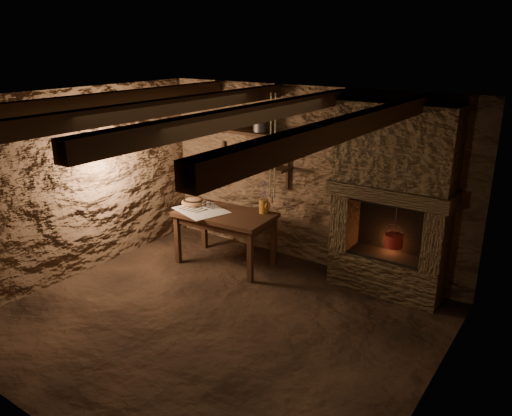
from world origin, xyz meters
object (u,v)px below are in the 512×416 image
Objects in this scene: iron_stockpot at (262,125)px; red_pot at (394,240)px; wooden_bowl at (193,202)px; stoneware_jug at (264,200)px; work_table at (225,237)px.

iron_stockpot reaches higher than red_pot.
stoneware_jug is at bearing 15.34° from wooden_bowl.
stoneware_jug is at bearing 30.10° from work_table.
stoneware_jug is 1.00m from iron_stockpot.
red_pot reaches higher than work_table.
work_table is at bearing -108.92° from iron_stockpot.
red_pot is at bearing 9.12° from wooden_bowl.
stoneware_jug is at bearing -174.59° from red_pot.
wooden_bowl is 1.44× the size of iron_stockpot.
red_pot is (2.18, 0.46, 0.31)m from work_table.
stoneware_jug is 1.88× the size of iron_stockpot.
red_pot reaches higher than wooden_bowl.
stoneware_jug reaches higher than work_table.
work_table is 3.06× the size of stoneware_jug.
work_table is 0.75m from stoneware_jug.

